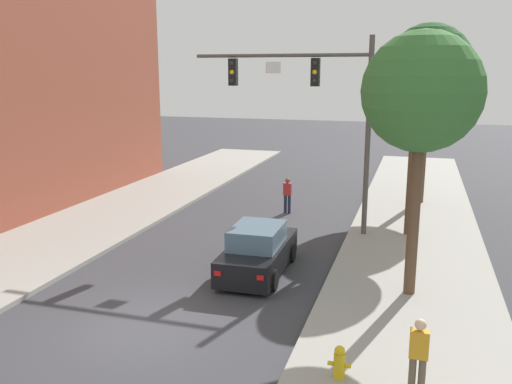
{
  "coord_description": "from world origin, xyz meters",
  "views": [
    {
      "loc": [
        6.44,
        -11.28,
        6.36
      ],
      "look_at": [
        0.8,
        7.35,
        2.0
      ],
      "focal_mm": 37.91,
      "sensor_mm": 36.0,
      "label": 1
    }
  ],
  "objects": [
    {
      "name": "street_tree_third",
      "position": [
        6.68,
        15.46,
        6.53
      ],
      "size": [
        3.97,
        3.97,
        8.39
      ],
      "color": "brown",
      "rests_on": "sidewalk_right"
    },
    {
      "name": "pedestrian_crossing_road",
      "position": [
        0.87,
        12.05,
        0.91
      ],
      "size": [
        0.36,
        0.22,
        1.64
      ],
      "color": "#232847",
      "rests_on": "ground"
    },
    {
      "name": "traffic_signal_mast",
      "position": [
        2.62,
        9.34,
        5.36
      ],
      "size": [
        6.96,
        0.38,
        7.5
      ],
      "color": "#514C47",
      "rests_on": "sidewalk_right"
    },
    {
      "name": "sidewalk_right",
      "position": [
        6.5,
        0.0,
        0.07
      ],
      "size": [
        5.0,
        60.0,
        0.15
      ],
      "primitive_type": "cube",
      "color": "#99968E",
      "rests_on": "ground"
    },
    {
      "name": "street_tree_second",
      "position": [
        6.26,
        9.85,
        5.7
      ],
      "size": [
        2.88,
        2.88,
        7.05
      ],
      "color": "brown",
      "rests_on": "sidewalk_right"
    },
    {
      "name": "ground_plane",
      "position": [
        0.0,
        0.0,
        0.0
      ],
      "size": [
        120.0,
        120.0,
        0.0
      ],
      "primitive_type": "plane",
      "color": "#38383D"
    },
    {
      "name": "fire_hydrant",
      "position": [
        5.17,
        -1.13,
        0.51
      ],
      "size": [
        0.48,
        0.24,
        0.72
      ],
      "color": "gold",
      "rests_on": "sidewalk_right"
    },
    {
      "name": "car_lead_black",
      "position": [
        1.74,
        4.5,
        0.72
      ],
      "size": [
        1.9,
        4.27,
        1.6
      ],
      "color": "black",
      "rests_on": "ground"
    },
    {
      "name": "pedestrian_sidewalk_right_walker",
      "position": [
        6.7,
        -1.37,
        1.06
      ],
      "size": [
        0.36,
        0.22,
        1.64
      ],
      "color": "brown",
      "rests_on": "sidewalk_right"
    },
    {
      "name": "street_tree_nearest",
      "position": [
        6.45,
        3.86,
        5.79
      ],
      "size": [
        3.23,
        3.23,
        7.3
      ],
      "color": "brown",
      "rests_on": "sidewalk_right"
    }
  ]
}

